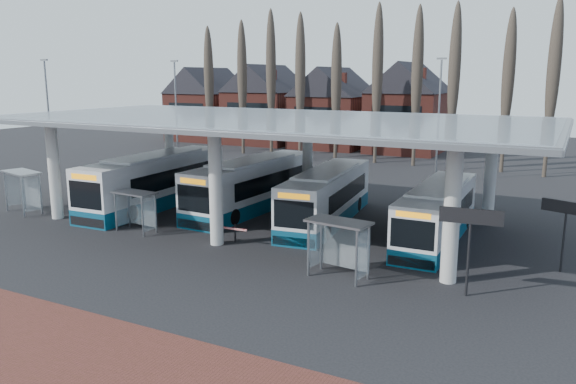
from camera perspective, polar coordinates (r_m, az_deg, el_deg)
The scene contains 17 objects.
ground at distance 28.07m, azimuth -10.12°, elevation -6.55°, with size 140.00×140.00×0.00m, color black.
station_canopy at distance 33.49m, azimuth -2.08°, elevation 6.52°, with size 32.00×16.00×6.34m.
poplar_row at distance 56.46m, azimuth 10.78°, elevation 11.56°, with size 45.10×1.10×14.50m.
townhouse_row at distance 72.60m, azimuth 1.17°, elevation 9.50°, with size 36.80×10.30×12.25m.
lamp_post_a at distance 55.21m, azimuth -11.29°, elevation 7.97°, with size 0.80×0.16×10.17m.
lamp_post_b at distance 48.27m, azimuth 15.05°, elevation 7.30°, with size 0.80×0.16×10.17m.
lamp_post_d at distance 55.14m, azimuth -23.14°, elevation 7.26°, with size 0.80×0.16×10.17m.
bus_0 at distance 39.12m, azimuth -13.21°, elevation 1.04°, with size 3.28×12.93×3.56m.
bus_1 at distance 37.12m, azimuth -3.55°, elevation 0.64°, with size 3.11×12.29×3.39m.
bus_2 at distance 34.03m, azimuth 3.99°, elevation -0.52°, with size 3.80×11.78×3.22m.
bus_3 at distance 31.34m, azimuth 14.95°, elevation -2.15°, with size 2.51×10.86×3.01m.
shelter_0 at distance 40.08m, azimuth -25.22°, elevation 0.89°, with size 3.17×2.12×2.70m.
shelter_1 at distance 32.87m, azimuth -15.12°, elevation -1.03°, with size 2.59×1.44×2.32m.
shelter_2 at distance 24.62m, azimuth 5.30°, elevation -4.44°, with size 2.93×1.73×2.58m.
info_sign_0 at distance 23.21m, azimuth 18.07°, elevation -3.03°, with size 2.43×0.42×3.61m.
info_sign_1 at distance 27.76m, azimuth 26.43°, elevation -1.92°, with size 2.11×0.86×3.28m.
barrier at distance 29.85m, azimuth -5.75°, elevation -3.81°, with size 1.94×0.58×0.97m.
Camera 1 is at (16.47, -21.00, 8.69)m, focal length 35.00 mm.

